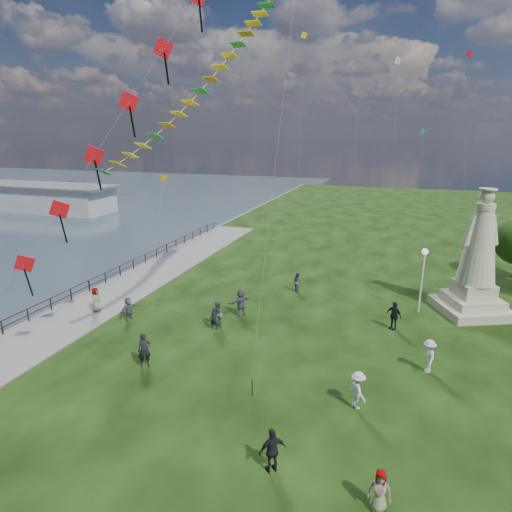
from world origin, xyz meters
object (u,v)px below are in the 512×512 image
(person_0, at_px, (144,350))
(person_2, at_px, (358,390))
(person_4, at_px, (379,491))
(person_10, at_px, (96,301))
(person_3, at_px, (273,450))
(pier_pavilion, at_px, (34,197))
(person_11, at_px, (241,302))
(lamppost, at_px, (423,267))
(person_1, at_px, (217,314))
(person_8, at_px, (429,356))
(person_9, at_px, (394,315))
(person_6, at_px, (214,319))
(person_7, at_px, (298,282))
(person_5, at_px, (129,308))
(statue, at_px, (477,268))

(person_0, bearing_deg, person_2, -41.91)
(person_4, height_order, person_10, person_10)
(person_4, bearing_deg, person_3, 168.18)
(pier_pavilion, distance_m, person_10, 51.04)
(person_4, height_order, person_11, person_11)
(lamppost, relative_size, person_1, 2.53)
(person_8, height_order, person_9, person_9)
(person_3, distance_m, person_6, 12.42)
(person_3, height_order, person_9, person_9)
(lamppost, distance_m, person_10, 22.81)
(person_1, height_order, person_7, person_1)
(person_0, xyz_separation_m, person_8, (14.43, 4.28, -0.04))
(person_0, bearing_deg, person_5, 90.29)
(person_0, distance_m, person_10, 8.93)
(lamppost, distance_m, person_3, 18.45)
(person_7, bearing_deg, person_8, 179.63)
(statue, bearing_deg, person_2, -139.28)
(person_2, bearing_deg, person_3, 115.51)
(person_3, relative_size, person_7, 1.10)
(person_9, relative_size, person_10, 1.09)
(person_3, xyz_separation_m, person_11, (-6.12, 12.88, 0.07))
(person_3, relative_size, person_4, 1.15)
(person_4, bearing_deg, person_6, 130.98)
(lamppost, distance_m, person_11, 12.74)
(person_2, bearing_deg, person_10, 37.40)
(person_2, height_order, person_7, person_2)
(lamppost, bearing_deg, person_3, -107.65)
(statue, xyz_separation_m, person_10, (-24.94, -8.47, -2.42))
(person_0, height_order, person_4, person_0)
(person_8, height_order, person_11, person_11)
(person_5, xyz_separation_m, person_11, (6.92, 3.06, 0.17))
(pier_pavilion, relative_size, person_9, 15.92)
(pier_pavilion, height_order, person_9, pier_pavilion)
(person_3, relative_size, person_9, 0.96)
(lamppost, xyz_separation_m, person_7, (-9.02, 1.23, -2.52))
(lamppost, xyz_separation_m, person_11, (-11.66, -4.55, -2.38))
(pier_pavilion, xyz_separation_m, person_0, (46.12, -38.28, -0.88))
(person_1, bearing_deg, person_0, -41.43)
(lamppost, bearing_deg, person_8, -88.36)
(person_7, distance_m, person_11, 6.35)
(person_2, bearing_deg, statue, -62.02)
(person_3, bearing_deg, lamppost, -147.28)
(person_0, relative_size, person_9, 1.02)
(person_4, bearing_deg, person_8, 74.82)
(person_4, xyz_separation_m, person_5, (-16.88, 10.35, 0.01))
(person_0, height_order, person_5, person_0)
(person_3, bearing_deg, person_0, -69.44)
(person_2, bearing_deg, pier_pavilion, 19.41)
(lamppost, height_order, person_10, lamppost)
(pier_pavilion, bearing_deg, person_4, -36.74)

